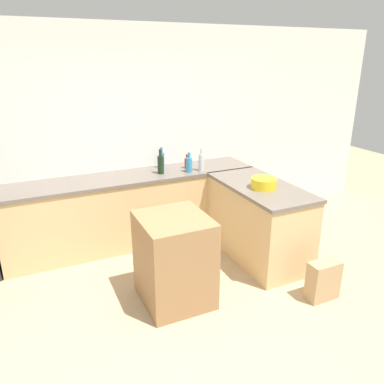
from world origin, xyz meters
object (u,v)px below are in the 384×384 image
(wine_bottle_dark, at_px, (161,164))
(island_table, at_px, (174,260))
(vinegar_bottle_clear, at_px, (201,162))
(water_bottle_blue, at_px, (162,160))
(hot_sauce_bottle, at_px, (187,163))
(mixing_bowl, at_px, (264,183))
(paper_bag, at_px, (323,280))
(dish_soap_bottle, at_px, (189,164))

(wine_bottle_dark, bearing_deg, island_table, -105.47)
(vinegar_bottle_clear, bearing_deg, water_bottle_blue, 141.06)
(vinegar_bottle_clear, bearing_deg, hot_sauce_bottle, 123.55)
(mixing_bowl, relative_size, paper_bag, 0.70)
(dish_soap_bottle, relative_size, wine_bottle_dark, 0.82)
(dish_soap_bottle, bearing_deg, wine_bottle_dark, 166.26)
(hot_sauce_bottle, bearing_deg, dish_soap_bottle, -104.67)
(wine_bottle_dark, relative_size, paper_bag, 0.78)
(island_table, bearing_deg, vinegar_bottle_clear, 53.75)
(mixing_bowl, distance_m, wine_bottle_dark, 1.32)
(wine_bottle_dark, relative_size, vinegar_bottle_clear, 1.05)
(island_table, distance_m, wine_bottle_dark, 1.47)
(island_table, relative_size, water_bottle_blue, 3.21)
(island_table, xyz_separation_m, paper_bag, (1.35, -0.61, -0.24))
(water_bottle_blue, xyz_separation_m, paper_bag, (0.89, -2.15, -0.82))
(dish_soap_bottle, distance_m, wine_bottle_dark, 0.36)
(island_table, relative_size, mixing_bowl, 3.12)
(island_table, height_order, hot_sauce_bottle, hot_sauce_bottle)
(paper_bag, bearing_deg, dish_soap_bottle, 109.29)
(dish_soap_bottle, height_order, vinegar_bottle_clear, vinegar_bottle_clear)
(island_table, distance_m, water_bottle_blue, 1.70)
(dish_soap_bottle, xyz_separation_m, vinegar_bottle_clear, (0.17, -0.01, 0.02))
(hot_sauce_bottle, height_order, paper_bag, hot_sauce_bottle)
(water_bottle_blue, relative_size, paper_bag, 0.68)
(wine_bottle_dark, height_order, water_bottle_blue, wine_bottle_dark)
(island_table, xyz_separation_m, vinegar_bottle_clear, (0.88, 1.20, 0.59))
(island_table, bearing_deg, hot_sauce_bottle, 61.28)
(paper_bag, bearing_deg, vinegar_bottle_clear, 104.65)
(vinegar_bottle_clear, bearing_deg, wine_bottle_dark, 169.00)
(wine_bottle_dark, distance_m, paper_bag, 2.31)
(mixing_bowl, bearing_deg, island_table, -166.52)
(mixing_bowl, bearing_deg, hot_sauce_bottle, 112.62)
(wine_bottle_dark, xyz_separation_m, paper_bag, (0.99, -1.91, -0.84))
(vinegar_bottle_clear, bearing_deg, paper_bag, -75.35)
(hot_sauce_bottle, relative_size, vinegar_bottle_clear, 0.63)
(hot_sauce_bottle, bearing_deg, vinegar_bottle_clear, -56.45)
(island_table, bearing_deg, mixing_bowl, 13.48)
(island_table, xyz_separation_m, dish_soap_bottle, (0.71, 1.21, 0.57))
(wine_bottle_dark, xyz_separation_m, vinegar_bottle_clear, (0.52, -0.10, -0.01))
(island_table, relative_size, vinegar_bottle_clear, 2.98)
(island_table, xyz_separation_m, water_bottle_blue, (0.46, 1.53, 0.58))
(vinegar_bottle_clear, relative_size, water_bottle_blue, 1.08)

